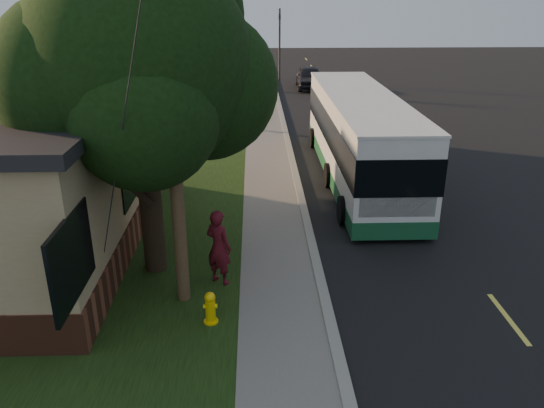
{
  "coord_description": "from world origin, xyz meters",
  "views": [
    {
      "loc": [
        -1.6,
        -9.8,
        6.79
      ],
      "look_at": [
        -1.15,
        3.29,
        1.5
      ],
      "focal_mm": 35.0,
      "sensor_mm": 36.0,
      "label": 1
    }
  ],
  "objects": [
    {
      "name": "grass_verge",
      "position": [
        -4.5,
        10.0,
        0.04
      ],
      "size": [
        5.0,
        80.0,
        0.07
      ],
      "primitive_type": "cube",
      "color": "black",
      "rests_on": "ground"
    },
    {
      "name": "bare_tree_far",
      "position": [
        -3.0,
        30.0,
        2.0
      ],
      "size": [
        1.38,
        1.21,
        4.03
      ],
      "color": "black",
      "rests_on": "grass_verge"
    },
    {
      "name": "utility_pole",
      "position": [
        -3.31,
        0.99,
        4.63
      ],
      "size": [
        2.86,
        3.21,
        9.07
      ],
      "color": "#473321",
      "rests_on": "ground"
    },
    {
      "name": "bare_tree_near",
      "position": [
        -3.5,
        18.0,
        2.15
      ],
      "size": [
        1.38,
        1.21,
        4.31
      ],
      "color": "black",
      "rests_on": "grass_verge"
    },
    {
      "name": "leafy_tree",
      "position": [
        -4.17,
        2.65,
        5.17
      ],
      "size": [
        6.3,
        6.0,
        7.8
      ],
      "color": "black",
      "rests_on": "grass_verge"
    },
    {
      "name": "skateboard_main",
      "position": [
        -4.26,
        2.79,
        0.13
      ],
      "size": [
        0.44,
        0.92,
        0.08
      ],
      "color": "black",
      "rests_on": "grass_verge"
    },
    {
      "name": "distant_car",
      "position": [
        2.55,
        30.04,
        0.81
      ],
      "size": [
        2.02,
        4.79,
        1.62
      ],
      "primitive_type": "imported",
      "rotation": [
        0.0,
        0.0,
        -0.02
      ],
      "color": "black",
      "rests_on": "ground"
    },
    {
      "name": "ground",
      "position": [
        0.0,
        0.0,
        0.0
      ],
      "size": [
        120.0,
        120.0,
        0.0
      ],
      "primitive_type": "plane",
      "color": "black",
      "rests_on": "ground"
    },
    {
      "name": "transit_bus",
      "position": [
        2.36,
        9.62,
        1.71
      ],
      "size": [
        2.74,
        11.89,
        3.22
      ],
      "color": "silver",
      "rests_on": "ground"
    },
    {
      "name": "sidewalk",
      "position": [
        -1.0,
        10.0,
        0.04
      ],
      "size": [
        2.0,
        80.0,
        0.08
      ],
      "primitive_type": "cube",
      "color": "slate",
      "rests_on": "ground"
    },
    {
      "name": "dumpster",
      "position": [
        -8.39,
        9.43,
        0.63
      ],
      "size": [
        1.62,
        1.46,
        1.18
      ],
      "color": "black",
      "rests_on": "building_lot"
    },
    {
      "name": "road",
      "position": [
        4.0,
        10.0,
        0.01
      ],
      "size": [
        8.0,
        80.0,
        0.01
      ],
      "primitive_type": "cube",
      "color": "black",
      "rests_on": "ground"
    },
    {
      "name": "traffic_signal",
      "position": [
        0.5,
        34.0,
        3.16
      ],
      "size": [
        0.18,
        0.22,
        5.5
      ],
      "color": "#2D2D30",
      "rests_on": "ground"
    },
    {
      "name": "skateboarder",
      "position": [
        -2.5,
        1.72,
        1.03
      ],
      "size": [
        0.84,
        0.77,
        1.92
      ],
      "primitive_type": "imported",
      "rotation": [
        0.0,
        0.0,
        2.54
      ],
      "color": "#501019",
      "rests_on": "grass_verge"
    },
    {
      "name": "fire_hydrant",
      "position": [
        -2.6,
        0.0,
        0.43
      ],
      "size": [
        0.32,
        0.32,
        0.74
      ],
      "color": "yellow",
      "rests_on": "grass_verge"
    },
    {
      "name": "curb",
      "position": [
        0.0,
        10.0,
        0.06
      ],
      "size": [
        0.25,
        80.0,
        0.12
      ],
      "primitive_type": "cube",
      "color": "gray",
      "rests_on": "ground"
    }
  ]
}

